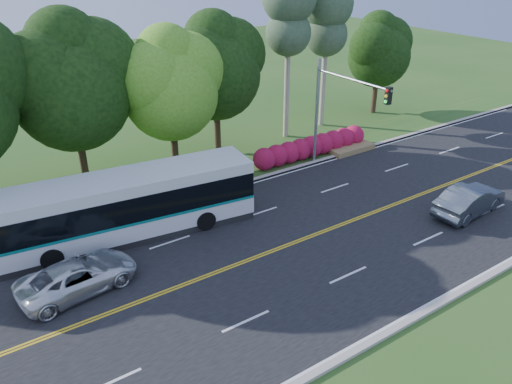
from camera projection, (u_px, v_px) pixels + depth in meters
ground at (308, 238)px, 25.34m from camera, size 120.00×120.00×0.00m
road at (308, 238)px, 25.33m from camera, size 60.00×14.00×0.02m
curb_north at (234, 185)px, 30.60m from camera, size 60.00×0.30×0.15m
curb_south at (421, 315)px, 20.01m from camera, size 60.00×0.30×0.15m
grass_verge at (219, 175)px, 31.99m from camera, size 60.00×4.00×0.10m
lane_markings at (306, 238)px, 25.28m from camera, size 57.60×13.82×0.00m
tree_row at (110, 72)px, 28.73m from camera, size 44.70×9.10×13.84m
bougainvillea_hedge at (314, 147)px, 34.64m from camera, size 9.50×2.25×1.50m
traffic_signal at (338, 102)px, 30.48m from camera, size 0.42×6.10×7.00m
transit_bus at (129, 206)px, 24.86m from camera, size 12.80×4.16×3.29m
sedan at (469, 200)px, 27.28m from camera, size 4.94×2.07×1.59m
suv at (78, 276)px, 21.24m from camera, size 5.30×2.96×1.40m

